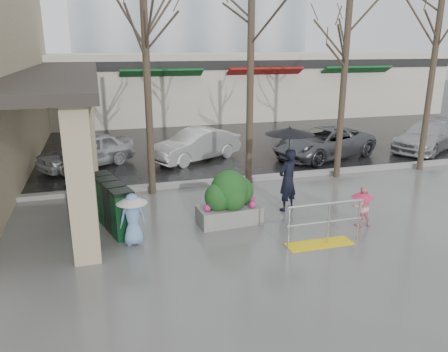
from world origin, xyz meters
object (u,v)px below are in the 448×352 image
tree_west (144,23)px  tree_mideast (347,33)px  tree_midwest (251,19)px  woman (288,161)px  planter (229,198)px  car_a (86,151)px  child_blue (133,214)px  car_b (196,145)px  tree_east (440,18)px  handrail (323,229)px  car_d (427,136)px  child_pink (362,204)px  news_boxes (112,204)px  car_c (324,143)px

tree_west → tree_mideast: 6.50m
tree_midwest → woman: bearing=-83.8°
planter → car_a: bearing=118.5°
child_blue → car_b: 7.85m
tree_midwest → tree_east: size_ratio=0.97×
handrail → planter: size_ratio=1.13×
car_b → car_d: (10.23, -1.06, 0.00)m
tree_west → child_pink: size_ratio=6.50×
tree_west → tree_mideast: tree_west is taller
handrail → planter: bearing=132.8°
handrail → car_d: size_ratio=0.44×
car_a → car_b: (4.22, -0.13, 0.00)m
news_boxes → car_a: 6.19m
tree_west → news_boxes: (-1.31, -2.36, -4.48)m
news_boxes → car_a: (-0.71, 6.15, 0.02)m
tree_midwest → car_a: (-5.22, 3.79, -4.60)m
car_a → car_b: size_ratio=0.97×
handrail → child_pink: (1.49, 0.72, 0.22)m
tree_mideast → child_blue: bearing=-154.2°
woman → news_boxes: 4.85m
tree_midwest → planter: (-1.55, -2.95, -4.55)m
tree_east → tree_west: bearing=180.0°
woman → car_c: size_ratio=0.53×
tree_east → news_boxes: size_ratio=3.24×
tree_mideast → child_blue: tree_mideast is taller
child_blue → tree_east: bearing=-163.8°
handrail → tree_midwest: tree_midwest is taller
tree_west → tree_midwest: 3.20m
tree_west → car_c: bearing=19.7°
tree_east → car_c: bearing=134.7°
child_pink → child_blue: bearing=0.8°
tree_west → tree_mideast: bearing=0.0°
tree_west → car_b: (2.21, 3.66, -4.45)m
handrail → planter: 2.54m
tree_west → tree_east: size_ratio=0.94×
woman → car_b: (-1.27, 6.16, -0.81)m
child_blue → woman: bearing=-168.2°
woman → child_blue: 4.53m
handrail → child_blue: child_blue is taller
handrail → child_blue: bearing=163.8°
child_pink → car_a: bearing=-43.0°
car_b → tree_east: bearing=37.8°
child_pink → car_b: bearing=-65.2°
car_a → news_boxes: bearing=-24.3°
tree_midwest → car_c: size_ratio=1.54×
handrail → tree_east: bearing=35.9°
tree_midwest → car_d: tree_midwest is taller
woman → car_d: 10.34m
tree_mideast → planter: 7.05m
woman → car_c: woman is taller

